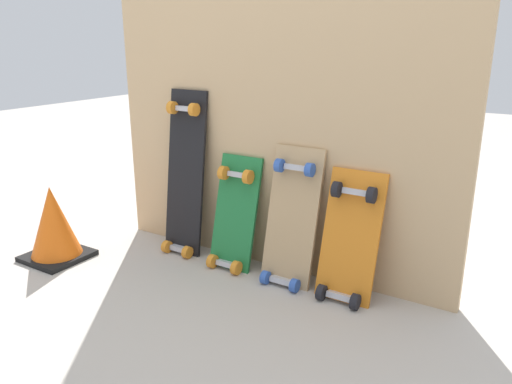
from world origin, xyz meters
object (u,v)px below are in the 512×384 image
Objects in this scene: skateboard_orange at (349,244)px; skateboard_green at (234,220)px; skateboard_black at (185,180)px; traffic_cone at (54,224)px; skateboard_natural at (291,225)px.

skateboard_green is at bearing 179.68° from skateboard_orange.
skateboard_black is at bearing 176.57° from skateboard_green.
skateboard_green reaches higher than traffic_cone.
skateboard_green is at bearing 27.30° from traffic_cone.
skateboard_black is at bearing 41.39° from traffic_cone.
skateboard_black is 0.34m from skateboard_green.
skateboard_black is 2.37× the size of traffic_cone.
skateboard_natural reaches higher than traffic_cone.
skateboard_natural is at bearing 20.41° from traffic_cone.
skateboard_natural is at bearing 179.42° from skateboard_orange.
traffic_cone is at bearing -159.59° from skateboard_natural.
skateboard_natural is at bearing -1.77° from skateboard_black.
skateboard_natural is 1.81× the size of traffic_cone.
skateboard_orange is at bearing -0.58° from skateboard_natural.
traffic_cone is at bearing -138.61° from skateboard_black.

